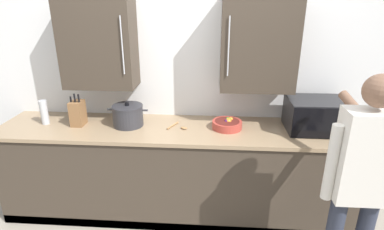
% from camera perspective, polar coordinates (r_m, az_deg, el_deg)
% --- Properties ---
extents(back_wall_tiled, '(4.04, 0.44, 2.64)m').
position_cam_1_polar(back_wall_tiled, '(3.06, -2.31, 8.54)').
color(back_wall_tiled, white).
rests_on(back_wall_tiled, ground_plane).
extents(counter_unit, '(3.35, 0.69, 0.92)m').
position_cam_1_polar(counter_unit, '(3.10, -2.75, -10.23)').
color(counter_unit, '#3D3328').
rests_on(counter_unit, ground_plane).
extents(microwave_oven, '(0.54, 0.42, 0.29)m').
position_cam_1_polar(microwave_oven, '(3.00, 21.72, -0.05)').
color(microwave_oven, black).
rests_on(microwave_oven, counter_unit).
extents(knife_block, '(0.11, 0.15, 0.32)m').
position_cam_1_polar(knife_block, '(3.10, -20.27, 0.35)').
color(knife_block, brown).
rests_on(knife_block, counter_unit).
extents(thermos_flask, '(0.07, 0.07, 0.23)m').
position_cam_1_polar(thermos_flask, '(3.25, -25.55, 0.46)').
color(thermos_flask, '#B7BABF').
rests_on(thermos_flask, counter_unit).
extents(wooden_spoon, '(0.20, 0.18, 0.02)m').
position_cam_1_polar(wooden_spoon, '(2.89, -2.43, -2.18)').
color(wooden_spoon, '#A37547').
rests_on(wooden_spoon, counter_unit).
extents(fruit_bowl, '(0.28, 0.28, 0.10)m').
position_cam_1_polar(fruit_bowl, '(2.88, 6.48, -1.66)').
color(fruit_bowl, '#AD3D33').
rests_on(fruit_bowl, counter_unit).
extents(stock_pot, '(0.38, 0.29, 0.23)m').
position_cam_1_polar(stock_pot, '(2.96, -11.71, -0.08)').
color(stock_pot, '#2D2D33').
rests_on(stock_pot, counter_unit).
extents(person_figure, '(0.44, 0.66, 1.65)m').
position_cam_1_polar(person_figure, '(2.30, 28.55, -9.74)').
color(person_figure, '#282D3D').
rests_on(person_figure, ground_plane).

